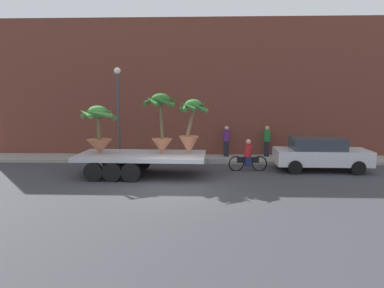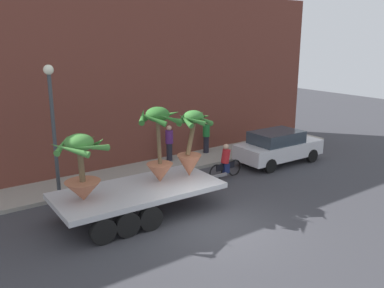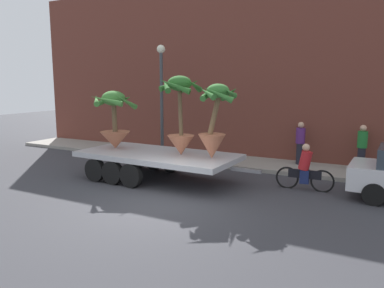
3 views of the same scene
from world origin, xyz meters
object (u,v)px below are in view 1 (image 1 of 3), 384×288
(potted_palm_front, at_px, (161,124))
(cyclist, at_px, (248,157))
(parked_car, at_px, (320,153))
(pedestrian_near_gate, at_px, (226,140))
(street_lamp, at_px, (118,101))
(flatbed_trailer, at_px, (137,158))
(potted_palm_middle, at_px, (99,131))
(potted_palm_rear, at_px, (191,129))
(pedestrian_far_left, at_px, (267,141))

(potted_palm_front, relative_size, cyclist, 1.45)
(parked_car, bearing_deg, pedestrian_near_gate, 145.24)
(cyclist, xyz_separation_m, pedestrian_near_gate, (-0.85, 3.13, 0.37))
(pedestrian_near_gate, distance_m, street_lamp, 6.27)
(flatbed_trailer, relative_size, potted_palm_middle, 3.12)
(flatbed_trailer, relative_size, potted_palm_rear, 2.76)
(potted_palm_front, height_order, street_lamp, street_lamp)
(potted_palm_front, distance_m, parked_car, 7.63)
(pedestrian_near_gate, bearing_deg, cyclist, -74.79)
(parked_car, relative_size, street_lamp, 0.90)
(cyclist, bearing_deg, street_lamp, 164.24)
(flatbed_trailer, bearing_deg, street_lamp, 116.41)
(potted_palm_front, distance_m, street_lamp, 4.06)
(flatbed_trailer, distance_m, parked_car, 8.60)
(flatbed_trailer, distance_m, pedestrian_far_left, 7.83)
(flatbed_trailer, bearing_deg, pedestrian_far_left, 33.96)
(flatbed_trailer, xyz_separation_m, pedestrian_far_left, (6.49, 4.37, 0.27))
(potted_palm_rear, xyz_separation_m, parked_car, (6.07, 1.35, -1.27))
(flatbed_trailer, distance_m, cyclist, 5.21)
(pedestrian_far_left, bearing_deg, potted_palm_rear, -132.90)
(cyclist, bearing_deg, potted_palm_rear, -156.01)
(potted_palm_rear, relative_size, potted_palm_middle, 1.13)
(pedestrian_near_gate, bearing_deg, parked_car, -34.76)
(potted_palm_rear, distance_m, pedestrian_near_gate, 4.79)
(pedestrian_far_left, bearing_deg, flatbed_trailer, -146.04)
(potted_palm_front, bearing_deg, parked_car, 9.80)
(flatbed_trailer, bearing_deg, potted_palm_front, 3.49)
(pedestrian_far_left, distance_m, street_lamp, 8.40)
(potted_palm_rear, height_order, potted_palm_middle, potted_palm_rear)
(pedestrian_far_left, bearing_deg, parked_car, -56.56)
(cyclist, bearing_deg, pedestrian_far_left, 66.17)
(potted_palm_middle, relative_size, pedestrian_far_left, 1.25)
(parked_car, distance_m, street_lamp, 10.42)
(cyclist, height_order, parked_car, parked_car)
(parked_car, distance_m, pedestrian_far_left, 3.64)
(potted_palm_rear, bearing_deg, potted_palm_front, 176.51)
(potted_palm_front, xyz_separation_m, pedestrian_far_left, (5.37, 4.30, -1.27))
(pedestrian_near_gate, bearing_deg, potted_palm_rear, -112.76)
(potted_palm_middle, height_order, pedestrian_far_left, potted_palm_middle)
(potted_palm_middle, xyz_separation_m, potted_palm_front, (2.79, 0.05, 0.32))
(potted_palm_middle, xyz_separation_m, pedestrian_far_left, (8.16, 4.35, -0.94))
(pedestrian_near_gate, bearing_deg, potted_palm_front, -126.28)
(cyclist, bearing_deg, parked_car, 2.84)
(potted_palm_middle, height_order, street_lamp, street_lamp)
(potted_palm_front, xyz_separation_m, pedestrian_near_gate, (3.11, 4.23, -1.27))
(cyclist, relative_size, parked_car, 0.42)
(flatbed_trailer, xyz_separation_m, potted_palm_middle, (-1.67, 0.02, 1.21))
(flatbed_trailer, distance_m, potted_palm_middle, 2.06)
(flatbed_trailer, height_order, pedestrian_near_gate, pedestrian_near_gate)
(potted_palm_rear, height_order, potted_palm_front, potted_palm_front)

